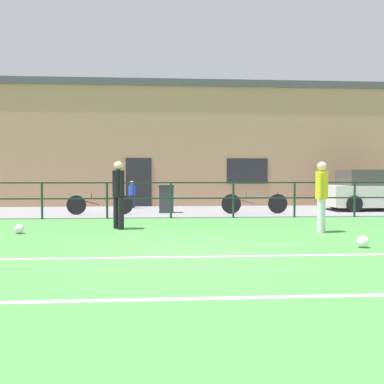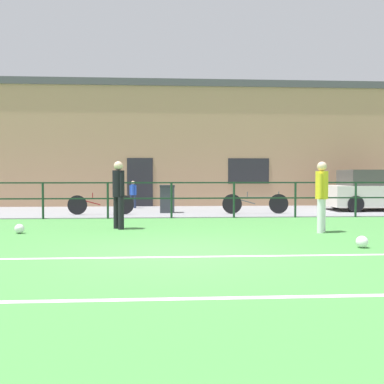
% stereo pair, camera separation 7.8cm
% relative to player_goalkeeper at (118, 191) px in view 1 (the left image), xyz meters
% --- Properties ---
extents(ground, '(60.00, 44.00, 0.04)m').
position_rel_player_goalkeeper_xyz_m(ground, '(1.38, -3.35, -1.00)').
color(ground, '#478C42').
extents(field_line_touchline, '(36.00, 0.11, 0.00)m').
position_rel_player_goalkeeper_xyz_m(field_line_touchline, '(1.38, -3.84, -0.97)').
color(field_line_touchline, white).
rests_on(field_line_touchline, ground).
extents(field_line_hash, '(36.00, 0.11, 0.00)m').
position_rel_player_goalkeeper_xyz_m(field_line_hash, '(1.38, -6.28, -0.97)').
color(field_line_hash, white).
rests_on(field_line_hash, ground).
extents(pavement_strip, '(48.00, 5.00, 0.02)m').
position_rel_player_goalkeeper_xyz_m(pavement_strip, '(1.38, 5.15, -0.97)').
color(pavement_strip, gray).
rests_on(pavement_strip, ground).
extents(perimeter_fence, '(36.07, 0.07, 1.15)m').
position_rel_player_goalkeeper_xyz_m(perimeter_fence, '(1.38, 2.65, -0.23)').
color(perimeter_fence, '#193823').
rests_on(perimeter_fence, ground).
extents(clubhouse_facade, '(28.00, 2.56, 5.49)m').
position_rel_player_goalkeeper_xyz_m(clubhouse_facade, '(1.38, 8.85, 1.78)').
color(clubhouse_facade, tan).
rests_on(clubhouse_facade, ground).
extents(player_goalkeeper, '(0.31, 0.41, 1.72)m').
position_rel_player_goalkeeper_xyz_m(player_goalkeeper, '(0.00, 0.00, 0.00)').
color(player_goalkeeper, black).
rests_on(player_goalkeeper, ground).
extents(player_striker, '(0.30, 0.41, 1.69)m').
position_rel_player_goalkeeper_xyz_m(player_striker, '(4.91, -0.96, -0.02)').
color(player_striker, white).
rests_on(player_striker, ground).
extents(soccer_ball_match, '(0.22, 0.22, 0.22)m').
position_rel_player_goalkeeper_xyz_m(soccer_ball_match, '(-2.24, -0.70, -0.87)').
color(soccer_ball_match, white).
rests_on(soccer_ball_match, ground).
extents(soccer_ball_spare, '(0.23, 0.23, 0.23)m').
position_rel_player_goalkeeper_xyz_m(soccer_ball_spare, '(4.88, -3.14, -0.86)').
color(soccer_ball_spare, white).
rests_on(soccer_ball_spare, ground).
extents(spectator_child, '(0.29, 0.20, 1.11)m').
position_rel_player_goalkeeper_xyz_m(spectator_child, '(-0.13, 6.68, -0.32)').
color(spectator_child, '#232D4C').
rests_on(spectator_child, pavement_strip).
extents(parked_car_red, '(4.27, 1.95, 1.55)m').
position_rel_player_goalkeeper_xyz_m(parked_car_red, '(9.46, 5.08, -0.22)').
color(parked_car_red, silver).
rests_on(parked_car_red, pavement_strip).
extents(bicycle_parked_1, '(2.33, 0.04, 0.78)m').
position_rel_player_goalkeeper_xyz_m(bicycle_parked_1, '(4.32, 3.85, -0.60)').
color(bicycle_parked_1, black).
rests_on(bicycle_parked_1, pavement_strip).
extents(bicycle_parked_2, '(2.25, 0.04, 0.75)m').
position_rel_player_goalkeeper_xyz_m(bicycle_parked_2, '(-1.02, 3.85, -0.61)').
color(bicycle_parked_2, black).
rests_on(bicycle_parked_2, pavement_strip).
extents(trash_bin_0, '(0.54, 0.46, 0.99)m').
position_rel_player_goalkeeper_xyz_m(trash_bin_0, '(1.25, 4.44, -0.46)').
color(trash_bin_0, '#33383D').
rests_on(trash_bin_0, pavement_strip).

